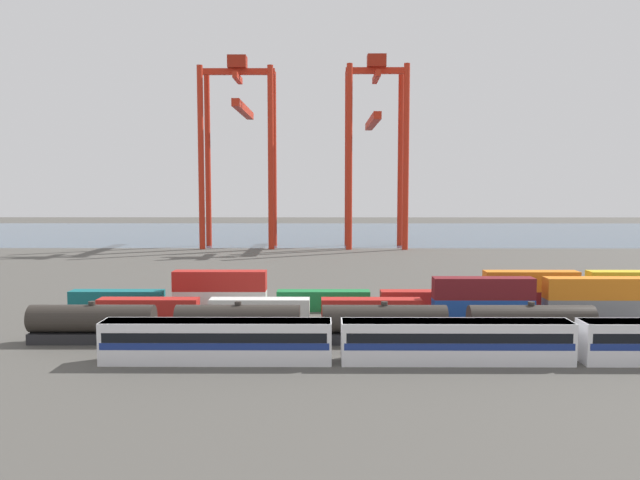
{
  "coord_description": "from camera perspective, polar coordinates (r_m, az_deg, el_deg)",
  "views": [
    {
      "loc": [
        -3.74,
        -76.94,
        16.22
      ],
      "look_at": [
        -4.35,
        29.02,
        7.13
      ],
      "focal_mm": 35.4,
      "sensor_mm": 36.0,
      "label": 1
    }
  ],
  "objects": [
    {
      "name": "shipping_container_12",
      "position": [
        82.74,
        0.31,
        -5.49
      ],
      "size": [
        12.1,
        2.44,
        2.6
      ],
      "primitive_type": "cube",
      "color": "#197538",
      "rests_on": "ground_plane"
    },
    {
      "name": "shipping_container_3",
      "position": [
        79.38,
        14.5,
        -6.09
      ],
      "size": [
        12.1,
        2.44,
        2.6
      ],
      "primitive_type": "cube",
      "color": "#1C4299",
      "rests_on": "ground_plane"
    },
    {
      "name": "harbour_water",
      "position": [
        219.46,
        1.3,
        0.66
      ],
      "size": [
        400.0,
        110.0,
        0.01
      ],
      "primitive_type": "cube",
      "color": "#384C60",
      "rests_on": "ground_plane"
    },
    {
      "name": "gantry_crane_central",
      "position": [
        169.65,
        5.02,
        9.41
      ],
      "size": [
        15.93,
        34.49,
        49.99
      ],
      "color": "red",
      "rests_on": "ground_plane"
    },
    {
      "name": "shipping_container_10",
      "position": [
        83.84,
        -9.01,
        -5.41
      ],
      "size": [
        12.1,
        2.44,
        2.6
      ],
      "primitive_type": "cube",
      "color": "silver",
      "rests_on": "ground_plane"
    },
    {
      "name": "shipping_container_5",
      "position": [
        83.71,
        23.57,
        -5.78
      ],
      "size": [
        12.1,
        2.44,
        2.6
      ],
      "primitive_type": "cube",
      "color": "slate",
      "rests_on": "ground_plane"
    },
    {
      "name": "shipping_container_17",
      "position": [
        91.75,
        26.59,
        -3.34
      ],
      "size": [
        12.1,
        2.44,
        2.6
      ],
      "primitive_type": "cube",
      "color": "gold",
      "rests_on": "shipping_container_16"
    },
    {
      "name": "shipping_container_13",
      "position": [
        83.83,
        9.63,
        -5.42
      ],
      "size": [
        12.1,
        2.44,
        2.6
      ],
      "primitive_type": "cube",
      "color": "#AD211C",
      "rests_on": "ground_plane"
    },
    {
      "name": "shipping_container_16",
      "position": [
        92.13,
        26.53,
        -4.94
      ],
      "size": [
        12.1,
        2.44,
        2.6
      ],
      "primitive_type": "cube",
      "color": "orange",
      "rests_on": "ground_plane"
    },
    {
      "name": "shipping_container_1",
      "position": [
        77.38,
        -5.47,
        -6.24
      ],
      "size": [
        12.1,
        2.44,
        2.6
      ],
      "primitive_type": "cube",
      "color": "silver",
      "rests_on": "ground_plane"
    },
    {
      "name": "shipping_container_9",
      "position": [
        87.05,
        -17.86,
        -5.2
      ],
      "size": [
        12.1,
        2.44,
        2.6
      ],
      "primitive_type": "cube",
      "color": "#146066",
      "rests_on": "ground_plane"
    },
    {
      "name": "shipping_container_2",
      "position": [
        77.21,
        4.65,
        -6.26
      ],
      "size": [
        12.1,
        2.44,
        2.6
      ],
      "primitive_type": "cube",
      "color": "#AD211C",
      "rests_on": "ground_plane"
    },
    {
      "name": "shipping_container_14",
      "position": [
        87.04,
        18.48,
        -5.22
      ],
      "size": [
        12.1,
        2.44,
        2.6
      ],
      "primitive_type": "cube",
      "color": "maroon",
      "rests_on": "ground_plane"
    },
    {
      "name": "ground_plane",
      "position": [
        118.12,
        2.14,
        -2.99
      ],
      "size": [
        420.0,
        420.0,
        0.0
      ],
      "primitive_type": "plane",
      "color": "#4C4944"
    },
    {
      "name": "shipping_container_6",
      "position": [
        83.29,
        23.63,
        -4.02
      ],
      "size": [
        12.1,
        2.44,
        2.6
      ],
      "primitive_type": "cube",
      "color": "orange",
      "rests_on": "shipping_container_5"
    },
    {
      "name": "shipping_container_11",
      "position": [
        83.41,
        -9.03,
        -3.65
      ],
      "size": [
        12.1,
        2.44,
        2.6
      ],
      "primitive_type": "cube",
      "color": "#AD211C",
      "rests_on": "shipping_container_10"
    },
    {
      "name": "freight_tank_row",
      "position": [
        65.78,
        -0.81,
        -7.55
      ],
      "size": [
        58.24,
        2.86,
        4.32
      ],
      "color": "#232326",
      "rests_on": "ground_plane"
    },
    {
      "name": "shipping_container_4",
      "position": [
        78.93,
        14.54,
        -4.23
      ],
      "size": [
        12.1,
        2.44,
        2.6
      ],
      "primitive_type": "cube",
      "color": "maroon",
      "rests_on": "shipping_container_3"
    },
    {
      "name": "shipping_container_15",
      "position": [
        86.63,
        18.53,
        -3.53
      ],
      "size": [
        12.1,
        2.44,
        2.6
      ],
      "primitive_type": "cube",
      "color": "orange",
      "rests_on": "shipping_container_14"
    },
    {
      "name": "passenger_train",
      "position": [
        59.89,
        12.19,
        -8.8
      ],
      "size": [
        65.09,
        3.14,
        3.9
      ],
      "color": "silver",
      "rests_on": "ground_plane"
    },
    {
      "name": "gantry_crane_west",
      "position": [
        170.63,
        -7.31,
        9.58
      ],
      "size": [
        19.41,
        33.56,
        49.78
      ],
      "color": "red",
      "rests_on": "ground_plane"
    },
    {
      "name": "shipping_container_0",
      "position": [
        79.88,
        -15.23,
        -6.04
      ],
      "size": [
        12.1,
        2.44,
        2.6
      ],
      "primitive_type": "cube",
      "color": "#AD211C",
      "rests_on": "ground_plane"
    }
  ]
}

